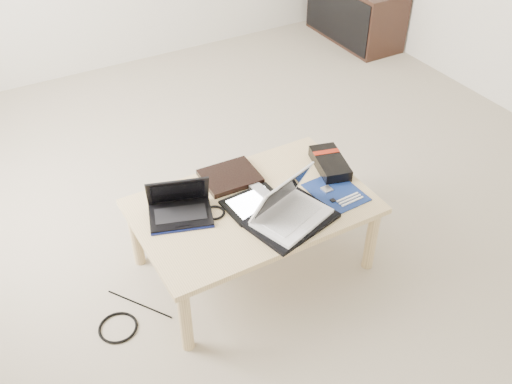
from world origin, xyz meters
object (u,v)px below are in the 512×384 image
media_cabinet (355,11)px  netbook (180,207)px  white_laptop (288,209)px  gpu_box (330,163)px  coffee_table (253,212)px

media_cabinet → netbook: netbook is taller
white_laptop → gpu_box: 0.46m
coffee_table → netbook: netbook is taller
coffee_table → netbook: 0.35m
media_cabinet → white_laptop: 2.98m
media_cabinet → white_laptop: (-2.05, -2.16, 0.22)m
coffee_table → media_cabinet: media_cabinet is taller
netbook → white_laptop: (0.41, -0.28, 0.02)m
white_laptop → coffee_table: bearing=115.4°
netbook → white_laptop: size_ratio=0.87×
coffee_table → white_laptop: white_laptop is taller
netbook → gpu_box: netbook is taller
netbook → coffee_table: bearing=-17.2°
coffee_table → white_laptop: (0.08, -0.18, 0.11)m
white_laptop → media_cabinet: bearing=46.5°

